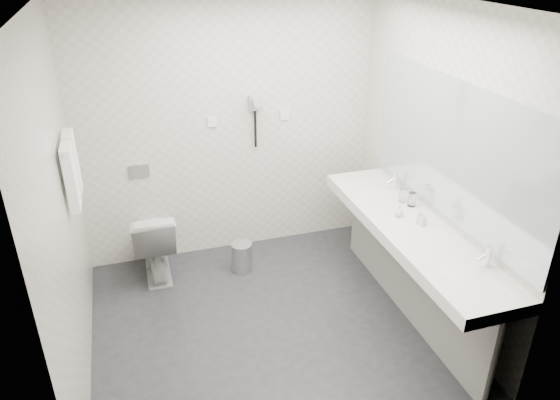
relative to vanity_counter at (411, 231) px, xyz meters
name	(u,v)px	position (x,y,z in m)	size (l,w,h in m)	color
floor	(268,323)	(-1.12, 0.20, -0.80)	(2.80, 2.80, 0.00)	#242428
ceiling	(264,4)	(-1.12, 0.20, 1.70)	(2.80, 2.80, 0.00)	silver
wall_back	(228,130)	(-1.12, 1.50, 0.45)	(2.80, 2.80, 0.00)	beige
wall_front	(336,290)	(-1.12, -1.10, 0.45)	(2.80, 2.80, 0.00)	beige
wall_left	(60,214)	(-2.52, 0.20, 0.45)	(2.60, 2.60, 0.00)	beige
wall_right	(436,165)	(0.27, 0.20, 0.45)	(2.60, 2.60, 0.00)	beige
vanity_counter	(411,231)	(0.00, 0.00, 0.00)	(0.55, 2.20, 0.10)	silver
vanity_panel	(408,275)	(0.02, 0.00, -0.42)	(0.03, 2.15, 0.75)	gray
vanity_post_near	(492,362)	(0.05, -1.04, -0.42)	(0.06, 0.06, 0.75)	silver
vanity_post_far	(358,217)	(0.05, 1.04, -0.42)	(0.06, 0.06, 0.75)	silver
mirror	(452,150)	(0.26, 0.00, 0.65)	(0.02, 2.20, 1.05)	#B2BCC6
basin_near	(461,272)	(0.00, -0.65, 0.04)	(0.40, 0.31, 0.05)	silver
basin_far	(375,193)	(0.00, 0.65, 0.04)	(0.40, 0.31, 0.05)	silver
faucet_near	(488,257)	(0.19, -0.65, 0.12)	(0.04, 0.04, 0.15)	silver
faucet_far	(395,181)	(0.19, 0.65, 0.12)	(0.04, 0.04, 0.15)	silver
soap_bottle_a	(423,219)	(0.08, -0.02, 0.10)	(0.05, 0.05, 0.11)	beige
soap_bottle_b	(399,211)	(-0.03, 0.17, 0.10)	(0.07, 0.07, 0.09)	beige
soap_bottle_c	(419,216)	(0.06, 0.01, 0.12)	(0.05, 0.05, 0.13)	beige
glass_left	(412,199)	(0.16, 0.30, 0.11)	(0.07, 0.07, 0.12)	silver
glass_right	(403,195)	(0.13, 0.39, 0.11)	(0.07, 0.07, 0.12)	silver
toilet	(154,241)	(-1.93, 1.22, -0.45)	(0.39, 0.68, 0.69)	silver
flush_plate	(139,171)	(-1.98, 1.49, 0.15)	(0.18, 0.02, 0.12)	#B2B5BA
pedal_bin	(242,258)	(-1.15, 1.02, -0.66)	(0.20, 0.20, 0.28)	#B2B5BA
bin_lid	(242,245)	(-1.15, 1.02, -0.52)	(0.20, 0.20, 0.01)	#B2B5BA
towel_rail	(65,142)	(-2.47, 0.75, 0.75)	(0.02, 0.02, 0.62)	silver
towel_near	(71,177)	(-2.46, 0.61, 0.53)	(0.07, 0.24, 0.48)	white
towel_far	(72,163)	(-2.46, 0.89, 0.53)	(0.07, 0.24, 0.48)	white
dryer_cradle	(254,103)	(-0.88, 1.47, 0.70)	(0.10, 0.04, 0.14)	#9B9CA0
dryer_barrel	(256,102)	(-0.88, 1.40, 0.73)	(0.08, 0.08, 0.14)	#9B9CA0
dryer_cord	(255,129)	(-0.88, 1.46, 0.45)	(0.02, 0.02, 0.35)	black
switch_plate_a	(212,122)	(-1.27, 1.49, 0.55)	(0.09, 0.02, 0.09)	silver
switch_plate_b	(285,115)	(-0.57, 1.49, 0.55)	(0.09, 0.02, 0.09)	silver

